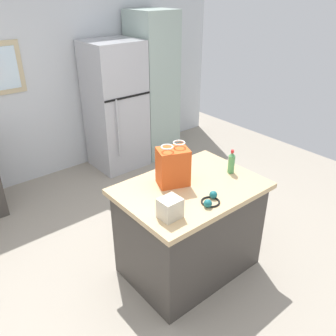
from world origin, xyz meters
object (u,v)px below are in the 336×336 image
Objects in this scene: kitchen_island at (189,228)px; small_box at (170,208)px; refrigerator at (116,107)px; bottle at (231,163)px; tall_cabinet at (153,87)px; ear_defenders at (211,200)px; shopping_bag at (173,166)px.

small_box is at bearing -151.84° from kitchen_island.
refrigerator reaches higher than bottle.
bottle is (-0.87, -2.28, -0.06)m from tall_cabinet.
kitchen_island is at bearing -106.56° from refrigerator.
refrigerator is 11.24× the size of small_box.
small_box is 0.87m from bottle.
ear_defenders is (-0.49, -0.23, -0.07)m from bottle.
tall_cabinet is (0.65, 0.00, 0.17)m from refrigerator.
refrigerator is at bearing -179.97° from tall_cabinet.
refrigerator is 2.68m from small_box.
small_box is (-0.33, -0.35, -0.08)m from shopping_bag.
refrigerator is at bearing 84.39° from bottle.
small_box is at bearing -113.69° from refrigerator.
ear_defenders is at bearing -8.42° from small_box.
shopping_bag is 0.43m from ear_defenders.
ear_defenders is (0.04, -0.41, -0.14)m from shopping_bag.
tall_cabinet reaches higher than shopping_bag.
refrigerator is at bearing 73.44° from kitchen_island.
ear_defenders is at bearing -100.36° from kitchen_island.
refrigerator is 0.84× the size of tall_cabinet.
ear_defenders is at bearing -155.08° from bottle.
ear_defenders is at bearing -105.90° from refrigerator.
ear_defenders is (-1.36, -2.50, -0.13)m from tall_cabinet.
small_box is at bearing -132.79° from shopping_bag.
refrigerator is 2.29m from bottle.
small_box is (-1.72, -2.45, -0.08)m from tall_cabinet.
refrigerator is (0.66, 2.23, 0.43)m from kitchen_island.
tall_cabinet is (1.31, 2.23, 0.59)m from kitchen_island.
refrigerator is 2.60m from ear_defenders.
small_box is at bearing -168.46° from bottle.
bottle is at bearing -6.09° from kitchen_island.
small_box is 0.71× the size of bottle.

